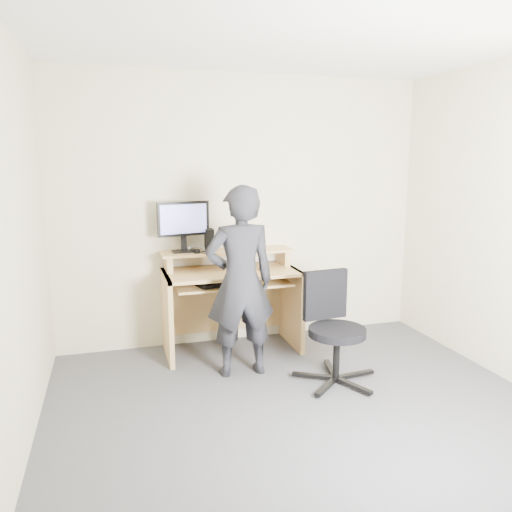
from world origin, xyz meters
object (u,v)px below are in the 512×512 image
office_chair (333,324)px  person (240,282)px  desk (229,290)px  monitor (184,222)px

office_chair → person: bearing=148.2°
desk → monitor: monitor is taller
desk → monitor: size_ratio=2.54×
monitor → office_chair: 1.59m
office_chair → person: size_ratio=0.55×
monitor → office_chair: bearing=-56.6°
person → office_chair: bearing=154.1°
desk → office_chair: (0.61, -0.91, -0.09)m
monitor → person: person is taller
person → monitor: bearing=-62.7°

